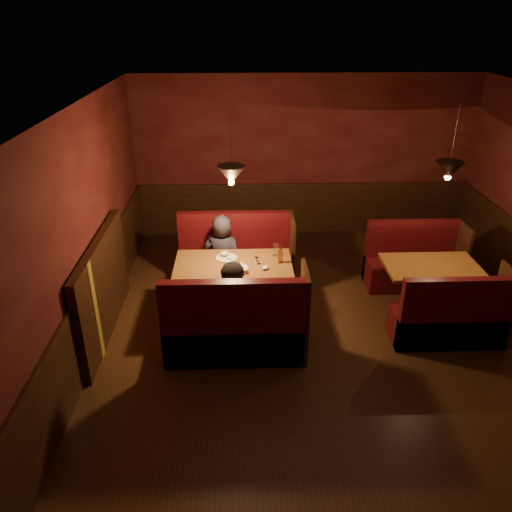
{
  "coord_description": "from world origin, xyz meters",
  "views": [
    {
      "loc": [
        -1.15,
        -5.19,
        3.85
      ],
      "look_at": [
        -0.96,
        0.64,
        0.95
      ],
      "focal_mm": 35.0,
      "sensor_mm": 36.0,
      "label": 1
    }
  ],
  "objects_px": {
    "second_bench_near": "(451,321)",
    "diner_a": "(222,245)",
    "main_table": "(235,277)",
    "second_table": "(430,277)",
    "main_bench_near": "(236,332)",
    "second_bench_far": "(412,265)",
    "main_bench_far": "(236,265)",
    "diner_b": "(236,293)"
  },
  "relations": [
    {
      "from": "second_table",
      "to": "diner_b",
      "type": "height_order",
      "value": "diner_b"
    },
    {
      "from": "main_bench_near",
      "to": "second_bench_far",
      "type": "relative_size",
      "value": 1.21
    },
    {
      "from": "main_bench_near",
      "to": "second_bench_far",
      "type": "distance_m",
      "value": 3.21
    },
    {
      "from": "second_bench_far",
      "to": "diner_b",
      "type": "bearing_deg",
      "value": -151.86
    },
    {
      "from": "second_bench_near",
      "to": "diner_b",
      "type": "bearing_deg",
      "value": 178.21
    },
    {
      "from": "second_bench_near",
      "to": "diner_b",
      "type": "xyz_separation_m",
      "value": [
        -2.69,
        0.08,
        0.42
      ]
    },
    {
      "from": "main_table",
      "to": "main_bench_far",
      "type": "bearing_deg",
      "value": 88.85
    },
    {
      "from": "main_bench_near",
      "to": "diner_a",
      "type": "distance_m",
      "value": 1.62
    },
    {
      "from": "main_bench_near",
      "to": "second_table",
      "type": "distance_m",
      "value": 2.85
    },
    {
      "from": "second_bench_near",
      "to": "diner_a",
      "type": "relative_size",
      "value": 0.87
    },
    {
      "from": "main_bench_near",
      "to": "second_bench_far",
      "type": "bearing_deg",
      "value": 32.86
    },
    {
      "from": "main_bench_near",
      "to": "main_bench_far",
      "type": "bearing_deg",
      "value": 90.0
    },
    {
      "from": "main_bench_far",
      "to": "diner_a",
      "type": "relative_size",
      "value": 1.05
    },
    {
      "from": "main_table",
      "to": "main_bench_near",
      "type": "relative_size",
      "value": 0.91
    },
    {
      "from": "main_table",
      "to": "diner_b",
      "type": "relative_size",
      "value": 1.05
    },
    {
      "from": "main_bench_far",
      "to": "main_bench_near",
      "type": "relative_size",
      "value": 1.0
    },
    {
      "from": "main_bench_far",
      "to": "main_bench_near",
      "type": "distance_m",
      "value": 1.76
    },
    {
      "from": "diner_b",
      "to": "diner_a",
      "type": "bearing_deg",
      "value": 99.03
    },
    {
      "from": "main_bench_far",
      "to": "second_bench_far",
      "type": "xyz_separation_m",
      "value": [
        2.7,
        -0.02,
        -0.05
      ]
    },
    {
      "from": "main_bench_near",
      "to": "second_bench_near",
      "type": "relative_size",
      "value": 1.21
    },
    {
      "from": "main_table",
      "to": "diner_a",
      "type": "height_order",
      "value": "diner_a"
    },
    {
      "from": "second_bench_far",
      "to": "diner_b",
      "type": "xyz_separation_m",
      "value": [
        -2.69,
        -1.44,
        0.42
      ]
    },
    {
      "from": "main_bench_far",
      "to": "second_bench_near",
      "type": "distance_m",
      "value": 3.11
    },
    {
      "from": "main_table",
      "to": "second_bench_far",
      "type": "relative_size",
      "value": 1.1
    },
    {
      "from": "second_table",
      "to": "diner_b",
      "type": "xyz_separation_m",
      "value": [
        -2.67,
        -0.68,
        0.21
      ]
    },
    {
      "from": "diner_a",
      "to": "second_bench_near",
      "type": "bearing_deg",
      "value": 169.33
    },
    {
      "from": "main_bench_far",
      "to": "second_bench_far",
      "type": "distance_m",
      "value": 2.7
    },
    {
      "from": "diner_a",
      "to": "second_bench_far",
      "type": "bearing_deg",
      "value": -162.13
    },
    {
      "from": "second_bench_far",
      "to": "diner_a",
      "type": "bearing_deg",
      "value": -176.13
    },
    {
      "from": "main_table",
      "to": "second_table",
      "type": "xyz_separation_m",
      "value": [
        2.69,
        0.1,
        -0.11
      ]
    },
    {
      "from": "second_bench_far",
      "to": "second_bench_near",
      "type": "distance_m",
      "value": 1.53
    },
    {
      "from": "second_bench_far",
      "to": "diner_b",
      "type": "height_order",
      "value": "diner_b"
    },
    {
      "from": "main_bench_far",
      "to": "second_bench_near",
      "type": "bearing_deg",
      "value": -29.74
    },
    {
      "from": "main_bench_near",
      "to": "second_bench_near",
      "type": "distance_m",
      "value": 2.71
    },
    {
      "from": "second_bench_near",
      "to": "second_bench_far",
      "type": "bearing_deg",
      "value": 90.0
    },
    {
      "from": "main_table",
      "to": "diner_b",
      "type": "xyz_separation_m",
      "value": [
        0.02,
        -0.58,
        0.1
      ]
    },
    {
      "from": "second_table",
      "to": "second_bench_near",
      "type": "xyz_separation_m",
      "value": [
        0.03,
        -0.76,
        -0.21
      ]
    },
    {
      "from": "main_table",
      "to": "second_table",
      "type": "bearing_deg",
      "value": 2.14
    },
    {
      "from": "diner_b",
      "to": "main_table",
      "type": "bearing_deg",
      "value": 91.9
    },
    {
      "from": "diner_b",
      "to": "second_bench_near",
      "type": "bearing_deg",
      "value": -1.86
    },
    {
      "from": "second_bench_near",
      "to": "diner_a",
      "type": "bearing_deg",
      "value": 155.33
    },
    {
      "from": "second_bench_near",
      "to": "diner_a",
      "type": "height_order",
      "value": "diner_a"
    }
  ]
}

